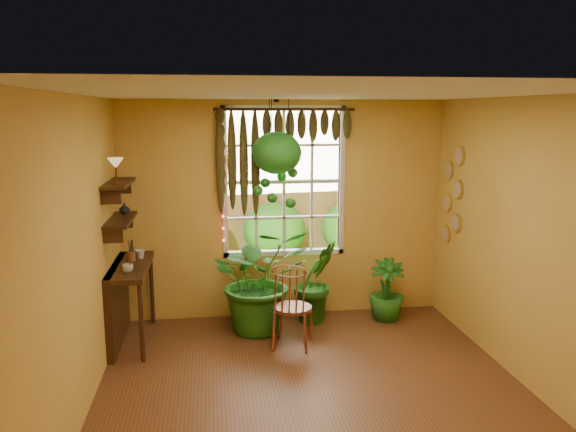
% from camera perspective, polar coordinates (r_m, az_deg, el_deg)
% --- Properties ---
extents(floor, '(4.50, 4.50, 0.00)m').
position_cam_1_polar(floor, '(5.30, 3.01, -18.27)').
color(floor, brown).
rests_on(floor, ground).
extents(ceiling, '(4.50, 4.50, 0.00)m').
position_cam_1_polar(ceiling, '(4.65, 3.33, 12.32)').
color(ceiling, white).
rests_on(ceiling, wall_back).
extents(wall_back, '(4.00, 0.00, 4.00)m').
position_cam_1_polar(wall_back, '(6.97, -0.39, 0.61)').
color(wall_back, gold).
rests_on(wall_back, floor).
extents(wall_left, '(0.00, 4.50, 4.50)m').
position_cam_1_polar(wall_left, '(4.84, -20.85, -4.58)').
color(wall_left, gold).
rests_on(wall_left, floor).
extents(wall_right, '(0.00, 4.50, 4.50)m').
position_cam_1_polar(wall_right, '(5.54, 23.96, -2.95)').
color(wall_right, gold).
rests_on(wall_right, floor).
extents(window, '(1.52, 0.10, 1.86)m').
position_cam_1_polar(window, '(6.95, -0.42, 3.50)').
color(window, silver).
rests_on(window, wall_back).
extents(valance_vine, '(1.70, 0.12, 1.10)m').
position_cam_1_polar(valance_vine, '(6.77, -1.01, 8.21)').
color(valance_vine, '#3D2210').
rests_on(valance_vine, window).
extents(string_lights, '(0.03, 0.03, 1.54)m').
position_cam_1_polar(string_lights, '(6.80, -6.70, 3.69)').
color(string_lights, '#FF2633').
rests_on(string_lights, window).
extents(wall_plates, '(0.04, 0.32, 1.10)m').
position_cam_1_polar(wall_plates, '(7.04, 16.32, 1.93)').
color(wall_plates, beige).
rests_on(wall_plates, wall_right).
extents(counter_ledge, '(0.40, 1.20, 0.90)m').
position_cam_1_polar(counter_ledge, '(6.55, -16.54, -7.70)').
color(counter_ledge, '#3D2210').
rests_on(counter_ledge, floor).
extents(shelf_lower, '(0.25, 0.90, 0.04)m').
position_cam_1_polar(shelf_lower, '(6.34, -16.63, -0.39)').
color(shelf_lower, '#3D2210').
rests_on(shelf_lower, wall_left).
extents(shelf_upper, '(0.25, 0.90, 0.04)m').
position_cam_1_polar(shelf_upper, '(6.28, -16.82, 3.20)').
color(shelf_upper, '#3D2210').
rests_on(shelf_upper, wall_left).
extents(backyard, '(14.00, 10.00, 12.00)m').
position_cam_1_polar(backyard, '(11.56, -2.24, 4.25)').
color(backyard, '#31611B').
rests_on(backyard, ground).
extents(windsor_chair, '(0.53, 0.55, 1.12)m').
position_cam_1_polar(windsor_chair, '(6.24, 0.42, -10.41)').
color(windsor_chair, brown).
rests_on(windsor_chair, floor).
extents(potted_plant_left, '(1.27, 1.15, 1.26)m').
position_cam_1_polar(potted_plant_left, '(6.61, -2.85, -6.39)').
color(potted_plant_left, '#175516').
rests_on(potted_plant_left, floor).
extents(potted_plant_mid, '(0.69, 0.63, 1.02)m').
position_cam_1_polar(potted_plant_mid, '(6.92, 2.83, -6.64)').
color(potted_plant_mid, '#175516').
rests_on(potted_plant_mid, floor).
extents(potted_plant_right, '(0.49, 0.49, 0.76)m').
position_cam_1_polar(potted_plant_right, '(7.11, 9.97, -7.41)').
color(potted_plant_right, '#175516').
rests_on(potted_plant_right, floor).
extents(hanging_basket, '(0.59, 0.59, 1.28)m').
position_cam_1_polar(hanging_basket, '(6.63, -1.16, 5.65)').
color(hanging_basket, black).
rests_on(hanging_basket, ceiling).
extents(cup_a, '(0.13, 0.13, 0.09)m').
position_cam_1_polar(cup_a, '(6.12, -15.96, -5.12)').
color(cup_a, silver).
rests_on(cup_a, counter_ledge).
extents(cup_b, '(0.12, 0.12, 0.10)m').
position_cam_1_polar(cup_b, '(6.65, -14.80, -3.77)').
color(cup_b, beige).
rests_on(cup_b, counter_ledge).
extents(brush_jar, '(0.08, 0.08, 0.31)m').
position_cam_1_polar(brush_jar, '(6.54, -15.63, -3.40)').
color(brush_jar, brown).
rests_on(brush_jar, counter_ledge).
extents(shelf_vase, '(0.12, 0.12, 0.13)m').
position_cam_1_polar(shelf_vase, '(6.59, -16.28, 0.74)').
color(shelf_vase, '#B2AD99').
rests_on(shelf_vase, shelf_lower).
extents(tiffany_lamp, '(0.16, 0.16, 0.27)m').
position_cam_1_polar(tiffany_lamp, '(6.04, -17.11, 4.98)').
color(tiffany_lamp, brown).
rests_on(tiffany_lamp, shelf_upper).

